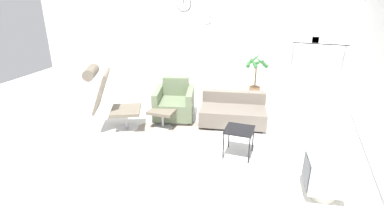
{
  "coord_description": "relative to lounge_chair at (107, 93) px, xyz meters",
  "views": [
    {
      "loc": [
        1.93,
        -4.79,
        2.6
      ],
      "look_at": [
        0.25,
        0.04,
        0.55
      ],
      "focal_mm": 28.0,
      "sensor_mm": 36.0,
      "label": 1
    }
  ],
  "objects": [
    {
      "name": "ground_plane",
      "position": [
        1.32,
        0.32,
        -0.75
      ],
      "size": [
        12.0,
        12.0,
        0.0
      ],
      "primitive_type": "plane",
      "color": "silver"
    },
    {
      "name": "wall_back",
      "position": [
        1.31,
        3.58,
        0.65
      ],
      "size": [
        12.0,
        0.09,
        2.8
      ],
      "color": "white",
      "rests_on": "ground_plane"
    },
    {
      "name": "round_rug",
      "position": [
        1.27,
        -0.04,
        -0.75
      ],
      "size": [
        1.85,
        1.85,
        0.01
      ],
      "color": "gray",
      "rests_on": "ground_plane"
    },
    {
      "name": "lounge_chair",
      "position": [
        0.0,
        0.0,
        0.0
      ],
      "size": [
        1.09,
        0.91,
        1.26
      ],
      "rotation": [
        0.0,
        0.0,
        -1.14
      ],
      "color": "#BCBCC1",
      "rests_on": "ground_plane"
    },
    {
      "name": "ottoman",
      "position": [
        0.93,
        0.43,
        -0.47
      ],
      "size": [
        0.5,
        0.42,
        0.37
      ],
      "color": "#BCBCC1",
      "rests_on": "ground_plane"
    },
    {
      "name": "armchair_red",
      "position": [
        0.96,
        0.96,
        -0.45
      ],
      "size": [
        0.99,
        1.01,
        0.81
      ],
      "rotation": [
        0.0,
        0.0,
        3.4
      ],
      "color": "silver",
      "rests_on": "ground_plane"
    },
    {
      "name": "couch_low",
      "position": [
        2.2,
        1.08,
        -0.52
      ],
      "size": [
        1.42,
        1.02,
        0.6
      ],
      "rotation": [
        0.0,
        0.0,
        3.32
      ],
      "color": "black",
      "rests_on": "ground_plane"
    },
    {
      "name": "side_table",
      "position": [
        2.54,
        -0.13,
        -0.33
      ],
      "size": [
        0.45,
        0.45,
        0.47
      ],
      "color": "black",
      "rests_on": "ground_plane"
    },
    {
      "name": "crt_television",
      "position": [
        3.81,
        -0.82,
        -0.43
      ],
      "size": [
        0.55,
        0.53,
        0.57
      ],
      "rotation": [
        0.0,
        0.0,
        1.73
      ],
      "color": "beige",
      "rests_on": "ground_plane"
    },
    {
      "name": "potted_plant",
      "position": [
        2.37,
        2.94,
        -0.21
      ],
      "size": [
        0.59,
        0.6,
        1.1
      ],
      "color": "brown",
      "rests_on": "ground_plane"
    },
    {
      "name": "shelf_unit",
      "position": [
        3.73,
        3.28,
        0.64
      ],
      "size": [
        1.24,
        0.28,
        1.66
      ],
      "color": "#BCBCC1",
      "rests_on": "ground_plane"
    }
  ]
}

